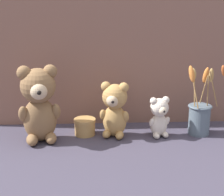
{
  "coord_description": "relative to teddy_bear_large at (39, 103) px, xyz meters",
  "views": [
    {
      "loc": [
        -0.06,
        -1.21,
        0.51
      ],
      "look_at": [
        0.0,
        0.02,
        0.15
      ],
      "focal_mm": 55.0,
      "sensor_mm": 36.0,
      "label": 1
    }
  ],
  "objects": [
    {
      "name": "ground_plane",
      "position": [
        0.27,
        0.02,
        -0.15
      ],
      "size": [
        4.0,
        4.0,
        0.0
      ],
      "primitive_type": "plane",
      "color": "#3D3847"
    },
    {
      "name": "backdrop_wall",
      "position": [
        0.27,
        0.19,
        0.15
      ],
      "size": [
        1.2,
        0.02,
        0.6
      ],
      "color": "#845B4C",
      "rests_on": "ground"
    },
    {
      "name": "teddy_bear_large",
      "position": [
        0.0,
        0.0,
        0.0
      ],
      "size": [
        0.16,
        0.14,
        0.28
      ],
      "color": "olive",
      "rests_on": "ground"
    },
    {
      "name": "teddy_bear_medium",
      "position": [
        0.27,
        0.03,
        -0.04
      ],
      "size": [
        0.12,
        0.11,
        0.21
      ],
      "color": "tan",
      "rests_on": "ground"
    },
    {
      "name": "teddy_bear_small",
      "position": [
        0.44,
        0.02,
        -0.07
      ],
      "size": [
        0.09,
        0.08,
        0.16
      ],
      "color": "beige",
      "rests_on": "ground"
    },
    {
      "name": "flower_vase",
      "position": [
        0.6,
        0.04,
        -0.06
      ],
      "size": [
        0.14,
        0.13,
        0.29
      ],
      "color": "slate",
      "rests_on": "ground"
    },
    {
      "name": "decorative_tin_tall",
      "position": [
        0.16,
        0.05,
        -0.12
      ],
      "size": [
        0.08,
        0.08,
        0.06
      ],
      "color": "tan",
      "rests_on": "ground"
    }
  ]
}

